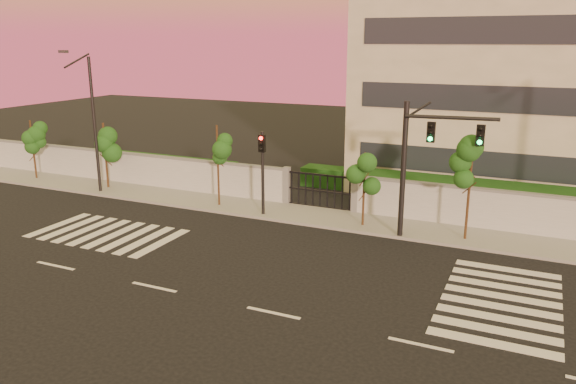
# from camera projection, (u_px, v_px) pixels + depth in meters

# --- Properties ---
(ground) EXTENTS (120.00, 120.00, 0.00)m
(ground) POSITION_uv_depth(u_px,v_px,m) (273.00, 313.00, 19.14)
(ground) COLOR black
(ground) RESTS_ON ground
(sidewalk) EXTENTS (60.00, 3.00, 0.15)m
(sidewalk) POSITION_uv_depth(u_px,v_px,m) (364.00, 223.00, 28.34)
(sidewalk) COLOR gray
(sidewalk) RESTS_ON ground
(perimeter_wall) EXTENTS (60.00, 0.36, 2.20)m
(perimeter_wall) POSITION_uv_depth(u_px,v_px,m) (375.00, 197.00, 29.35)
(perimeter_wall) COLOR #A9ABB0
(perimeter_wall) RESTS_ON ground
(hedge_row) EXTENTS (41.00, 4.25, 1.80)m
(hedge_row) POSITION_uv_depth(u_px,v_px,m) (407.00, 191.00, 31.40)
(hedge_row) COLOR #123811
(hedge_row) RESTS_ON ground
(institutional_building) EXTENTS (24.40, 12.40, 12.25)m
(institutional_building) POSITION_uv_depth(u_px,v_px,m) (571.00, 90.00, 33.23)
(institutional_building) COLOR #B4AF98
(institutional_building) RESTS_ON ground
(road_markings) EXTENTS (57.00, 7.62, 0.02)m
(road_markings) POSITION_uv_depth(u_px,v_px,m) (279.00, 266.00, 23.07)
(road_markings) COLOR silver
(road_markings) RESTS_ON ground
(street_tree_a) EXTENTS (1.47, 1.17, 3.99)m
(street_tree_a) POSITION_uv_depth(u_px,v_px,m) (32.00, 136.00, 36.60)
(street_tree_a) COLOR #382314
(street_tree_a) RESTS_ON ground
(street_tree_b) EXTENTS (1.58, 1.26, 4.17)m
(street_tree_b) POSITION_uv_depth(u_px,v_px,m) (105.00, 141.00, 34.22)
(street_tree_b) COLOR #382314
(street_tree_b) RESTS_ON ground
(street_tree_c) EXTENTS (1.37, 1.09, 4.60)m
(street_tree_c) POSITION_uv_depth(u_px,v_px,m) (218.00, 147.00, 30.40)
(street_tree_c) COLOR #382314
(street_tree_c) RESTS_ON ground
(street_tree_d) EXTENTS (1.34, 1.06, 3.79)m
(street_tree_d) POSITION_uv_depth(u_px,v_px,m) (365.00, 173.00, 27.13)
(street_tree_d) COLOR #382314
(street_tree_d) RESTS_ON ground
(street_tree_e) EXTENTS (1.50, 1.19, 4.77)m
(street_tree_e) POSITION_uv_depth(u_px,v_px,m) (472.00, 167.00, 25.03)
(street_tree_e) COLOR #382314
(street_tree_e) RESTS_ON ground
(traffic_signal_main) EXTENTS (4.05, 0.62, 6.41)m
(traffic_signal_main) POSITION_uv_depth(u_px,v_px,m) (422.00, 155.00, 24.96)
(traffic_signal_main) COLOR black
(traffic_signal_main) RESTS_ON ground
(traffic_signal_secondary) EXTENTS (0.35, 0.34, 4.52)m
(traffic_signal_secondary) POSITION_uv_depth(u_px,v_px,m) (262.00, 163.00, 28.87)
(traffic_signal_secondary) COLOR black
(traffic_signal_secondary) RESTS_ON ground
(streetlight_west) EXTENTS (0.51, 2.04, 8.48)m
(streetlight_west) POSITION_uv_depth(u_px,v_px,m) (92.00, 118.00, 32.77)
(streetlight_west) COLOR black
(streetlight_west) RESTS_ON ground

